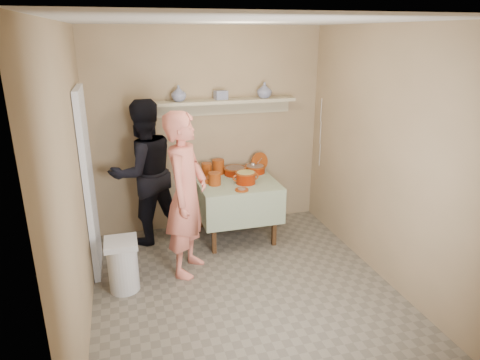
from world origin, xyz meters
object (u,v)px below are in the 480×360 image
object	(u,v)px
trash_bin	(123,265)
cazuela_rice	(246,177)
serving_table	(236,189)
person_cook	(186,195)
person_helper	(144,173)

from	to	relation	value
trash_bin	cazuela_rice	bearing A→B (deg)	26.32
serving_table	cazuela_rice	world-z (taller)	cazuela_rice
person_cook	trash_bin	size ratio (longest dim) A/B	3.18
serving_table	person_helper	bearing A→B (deg)	169.21
person_helper	cazuela_rice	distance (m)	1.24
person_helper	serving_table	bearing A→B (deg)	147.37
person_cook	person_helper	distance (m)	0.97
serving_table	trash_bin	xyz separation A→B (m)	(-1.43, -0.89, -0.36)
trash_bin	serving_table	bearing A→B (deg)	31.83
person_cook	serving_table	world-z (taller)	person_cook
person_helper	cazuela_rice	size ratio (longest dim) A/B	5.41
person_helper	person_cook	bearing A→B (deg)	91.09
person_helper	cazuela_rice	world-z (taller)	person_helper
person_helper	trash_bin	xyz separation A→B (m)	(-0.33, -1.10, -0.61)
person_helper	serving_table	distance (m)	1.15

